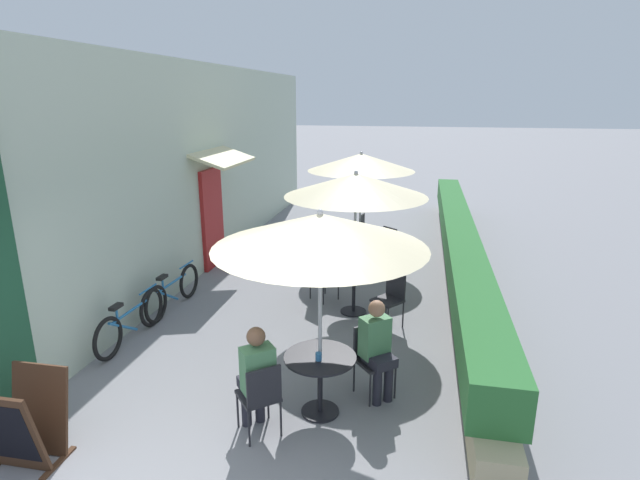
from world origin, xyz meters
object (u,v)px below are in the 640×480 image
object	(u,v)px
cafe_chair_near_right	(261,394)
seated_patron_near_right	(256,375)
coffee_cup_near	(319,357)
cafe_chair_mid_left	(321,273)
coffee_cup_mid	(349,267)
patio_umbrella_mid	(356,185)
bicycle_leaning	(131,321)
bicycle_second	(173,291)
cafe_chair_far_right	(327,240)
cafe_chair_far_back	(386,245)
cafe_chair_far_left	(366,229)
menu_board	(25,421)
cafe_chair_mid_right	(391,295)
patio_table_near	(320,371)
patio_table_mid	(354,282)
patio_umbrella_near	(320,231)
seated_patron_near_left	(377,346)
coffee_cup_far	(359,225)
patio_table_far	(359,236)
patio_umbrella_far	(361,162)
cafe_chair_near_left	(372,354)

from	to	relation	value
cafe_chair_near_right	seated_patron_near_right	xyz separation A→B (m)	(-0.07, 0.09, 0.17)
coffee_cup_near	cafe_chair_mid_left	distance (m)	3.42
seated_patron_near_right	coffee_cup_mid	world-z (taller)	seated_patron_near_right
patio_umbrella_mid	bicycle_leaning	xyz separation A→B (m)	(-3.10, -1.71, -1.86)
seated_patron_near_right	bicycle_second	distance (m)	3.75
seated_patron_near_right	cafe_chair_far_right	bearing A→B (deg)	53.93
cafe_chair_far_right	cafe_chair_far_back	distance (m)	1.31
cafe_chair_far_left	menu_board	world-z (taller)	menu_board
cafe_chair_far_left	cafe_chair_far_right	distance (m)	1.31
coffee_cup_near	bicycle_second	world-z (taller)	coffee_cup_near
cafe_chair_mid_right	patio_table_near	bearing A→B (deg)	113.02
coffee_cup_near	cafe_chair_far_right	xyz separation A→B (m)	(-0.96, 5.48, -0.25)
patio_table_near	cafe_chair_mid_right	distance (m)	2.55
patio_table_mid	cafe_chair_mid_right	bearing A→B (deg)	-31.70
patio_umbrella_near	cafe_chair_far_back	world-z (taller)	patio_umbrella_near
seated_patron_near_right	patio_umbrella_mid	size ratio (longest dim) A/B	0.52
patio_umbrella_mid	menu_board	size ratio (longest dim) A/B	2.61
seated_patron_near_left	patio_umbrella_mid	distance (m)	2.90
seated_patron_near_right	patio_umbrella_near	bearing A→B (deg)	-2.69
cafe_chair_far_left	coffee_cup_far	world-z (taller)	cafe_chair_far_left
coffee_cup_near	patio_table_far	size ratio (longest dim) A/B	0.11
patio_table_near	coffee_cup_mid	size ratio (longest dim) A/B	9.14
cafe_chair_mid_left	patio_table_far	xyz separation A→B (m)	(0.38, 2.45, 0.02)
patio_umbrella_mid	bicycle_second	xyz separation A→B (m)	(-3.05, -0.50, -1.86)
patio_umbrella_near	bicycle_second	xyz separation A→B (m)	(-3.06, 2.37, -1.86)
seated_patron_near_left	menu_board	xyz separation A→B (m)	(-3.29, -1.82, -0.23)
patio_umbrella_near	cafe_chair_far_left	size ratio (longest dim) A/B	2.78
cafe_chair_far_right	patio_umbrella_mid	bearing A→B (deg)	-88.98
seated_patron_near_left	cafe_chair_far_back	xyz separation A→B (m)	(-0.25, 4.83, -0.17)
cafe_chair_mid_right	cafe_chair_far_back	size ratio (longest dim) A/B	1.00
patio_table_mid	coffee_cup_mid	distance (m)	0.27
seated_patron_near_left	bicycle_second	world-z (taller)	seated_patron_near_left
patio_table_near	cafe_chair_far_right	world-z (taller)	cafe_chair_far_right
cafe_chair_far_left	bicycle_leaning	xyz separation A→B (m)	(-2.90, -5.31, -0.19)
cafe_chair_near_right	patio_umbrella_mid	world-z (taller)	patio_umbrella_mid
patio_table_mid	cafe_chair_mid_left	distance (m)	0.76
patio_umbrella_near	patio_table_far	world-z (taller)	patio_umbrella_near
patio_umbrella_mid	coffee_cup_far	world-z (taller)	patio_umbrella_mid
seated_patron_near_left	patio_umbrella_far	world-z (taller)	patio_umbrella_far
patio_table_far	cafe_chair_far_left	size ratio (longest dim) A/B	0.95
menu_board	patio_umbrella_near	bearing A→B (deg)	26.17
seated_patron_near_left	bicycle_leaning	size ratio (longest dim) A/B	0.73
patio_table_far	cafe_chair_far_back	bearing A→B (deg)	-34.63
cafe_chair_mid_left	coffee_cup_far	bearing A→B (deg)	119.73
patio_table_near	bicycle_leaning	size ratio (longest dim) A/B	0.48
cafe_chair_near_left	coffee_cup_far	xyz separation A→B (m)	(-0.83, 5.27, 0.25)
cafe_chair_far_left	cafe_chair_far_back	size ratio (longest dim) A/B	1.00
cafe_chair_far_right	cafe_chair_mid_right	bearing A→B (deg)	-81.00
coffee_cup_far	bicycle_second	size ratio (longest dim) A/B	0.05
cafe_chair_far_back	patio_table_near	bearing A→B (deg)	126.65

